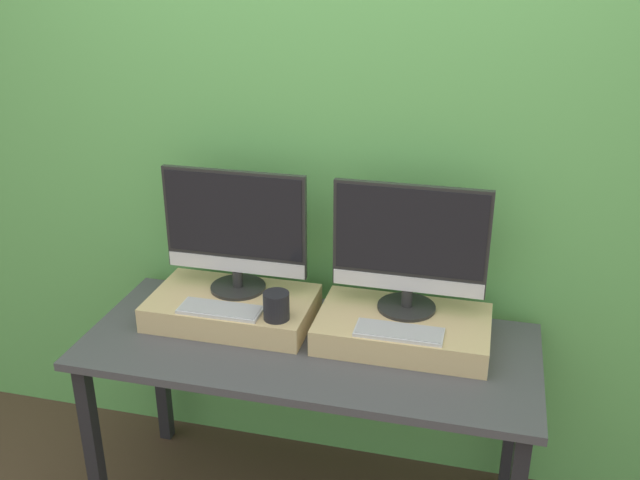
% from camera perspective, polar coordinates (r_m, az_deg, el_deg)
% --- Properties ---
extents(wall_back, '(8.00, 0.04, 2.60)m').
position_cam_1_polar(wall_back, '(2.70, 1.26, 5.94)').
color(wall_back, '#66B75B').
rests_on(wall_back, ground_plane).
extents(workbench, '(1.61, 0.68, 0.77)m').
position_cam_1_polar(workbench, '(2.61, -0.91, -9.83)').
color(workbench, '#47474C').
rests_on(workbench, ground_plane).
extents(wooden_riser_left, '(0.60, 0.37, 0.09)m').
position_cam_1_polar(wooden_riser_left, '(2.71, -7.01, -5.40)').
color(wooden_riser_left, '#D6B77F').
rests_on(wooden_riser_left, workbench).
extents(monitor_left, '(0.54, 0.21, 0.47)m').
position_cam_1_polar(monitor_left, '(2.64, -6.81, 0.90)').
color(monitor_left, '#282828').
rests_on(monitor_left, wooden_riser_left).
extents(keyboard_left, '(0.30, 0.11, 0.01)m').
position_cam_1_polar(keyboard_left, '(2.59, -7.98, -5.53)').
color(keyboard_left, silver).
rests_on(keyboard_left, wooden_riser_left).
extents(mug, '(0.09, 0.09, 0.10)m').
position_cam_1_polar(mug, '(2.50, -3.51, -5.28)').
color(mug, black).
rests_on(mug, wooden_riser_left).
extents(wooden_riser_right, '(0.60, 0.37, 0.09)m').
position_cam_1_polar(wooden_riser_right, '(2.57, 6.66, -7.09)').
color(wooden_riser_right, '#D6B77F').
rests_on(wooden_riser_right, workbench).
extents(monitor_right, '(0.54, 0.21, 0.47)m').
position_cam_1_polar(monitor_right, '(2.49, 7.19, -0.46)').
color(monitor_right, '#282828').
rests_on(monitor_right, wooden_riser_right).
extents(keyboard_right, '(0.30, 0.11, 0.01)m').
position_cam_1_polar(keyboard_right, '(2.44, 6.34, -7.32)').
color(keyboard_right, silver).
rests_on(keyboard_right, wooden_riser_right).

